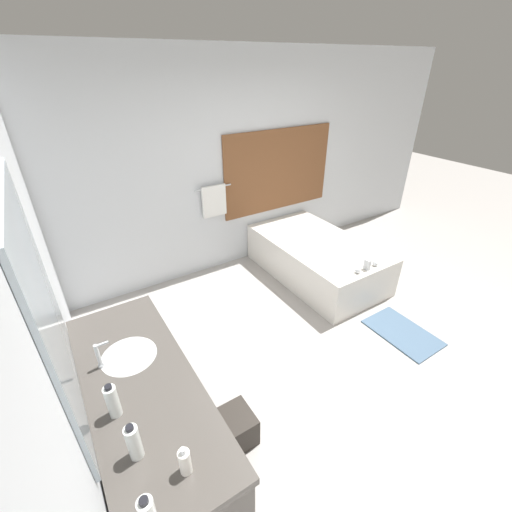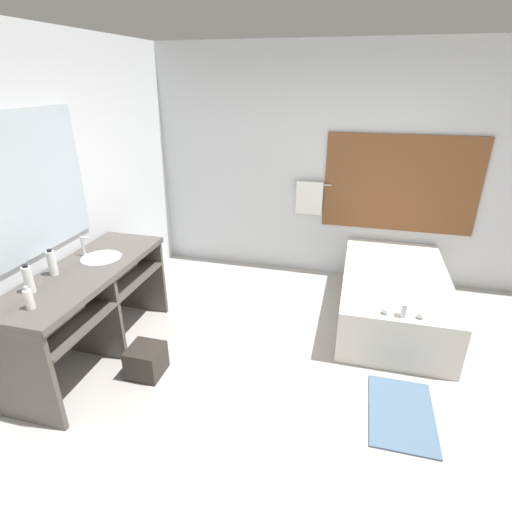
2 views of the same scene
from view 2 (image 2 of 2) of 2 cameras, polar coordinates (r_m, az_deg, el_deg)
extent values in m
plane|color=#A8A39E|center=(3.46, 7.04, -18.14)|extent=(16.00, 16.00, 0.00)
cube|color=silver|center=(4.89, 11.56, 12.30)|extent=(7.40, 0.06, 2.70)
cube|color=brown|center=(4.89, 19.91, 9.61)|extent=(1.70, 0.02, 1.10)
cylinder|color=silver|center=(4.89, 7.75, 10.15)|extent=(0.50, 0.02, 0.02)
cube|color=white|center=(4.92, 7.63, 8.21)|extent=(0.32, 0.04, 0.40)
cube|color=silver|center=(3.68, -28.68, 5.95)|extent=(0.06, 7.40, 2.70)
cube|color=#B2C1CC|center=(3.58, -29.21, 8.97)|extent=(0.02, 1.10, 1.10)
cube|color=#4C4742|center=(3.61, -23.35, -2.13)|extent=(0.61, 1.67, 0.05)
cube|color=#4C4742|center=(3.72, -22.72, -5.59)|extent=(0.58, 1.58, 0.02)
cylinder|color=white|center=(3.81, -21.08, -1.03)|extent=(0.35, 0.35, 0.12)
cube|color=#4C4742|center=(3.33, -30.48, -14.81)|extent=(0.56, 0.04, 0.81)
cube|color=#4C4742|center=(3.81, -22.28, -7.96)|extent=(0.56, 0.04, 0.81)
cube|color=#4C4742|center=(4.39, -16.27, -2.67)|extent=(0.56, 0.04, 0.81)
cylinder|color=white|center=(3.39, -26.34, -7.87)|extent=(0.13, 0.46, 0.13)
cylinder|color=white|center=(3.96, -18.91, -1.92)|extent=(0.13, 0.46, 0.13)
cylinder|color=silver|center=(3.87, -23.29, 0.21)|extent=(0.04, 0.04, 0.02)
cylinder|color=silver|center=(3.84, -23.51, 1.44)|extent=(0.02, 0.02, 0.16)
cube|color=silver|center=(3.79, -23.20, 2.36)|extent=(0.07, 0.01, 0.01)
cube|color=silver|center=(4.39, 18.95, -5.35)|extent=(1.03, 1.81, 0.50)
ellipsoid|color=white|center=(4.34, 19.13, -4.18)|extent=(0.74, 1.30, 0.30)
cube|color=silver|center=(3.54, 20.31, -7.21)|extent=(0.04, 0.07, 0.12)
sphere|color=silver|center=(3.54, 17.98, -7.43)|extent=(0.06, 0.06, 0.06)
sphere|color=silver|center=(3.58, 22.47, -7.81)|extent=(0.06, 0.06, 0.06)
cylinder|color=silver|center=(3.57, -27.11, -0.92)|extent=(0.07, 0.07, 0.20)
cylinder|color=black|center=(3.53, -27.45, 0.70)|extent=(0.04, 0.04, 0.02)
cylinder|color=silver|center=(3.37, -29.73, -2.96)|extent=(0.07, 0.07, 0.20)
cylinder|color=black|center=(3.32, -30.12, -1.25)|extent=(0.04, 0.04, 0.02)
cylinder|color=white|center=(3.14, -29.67, -5.42)|extent=(0.06, 0.06, 0.14)
cylinder|color=silver|center=(3.11, -30.00, -4.03)|extent=(0.03, 0.03, 0.03)
cube|color=#2D2823|center=(3.61, -15.41, -14.20)|extent=(0.28, 0.28, 0.26)
cube|color=slate|center=(3.41, 20.05, -20.33)|extent=(0.47, 0.73, 0.02)
camera|label=1|loc=(2.50, -56.63, 18.97)|focal=24.00mm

